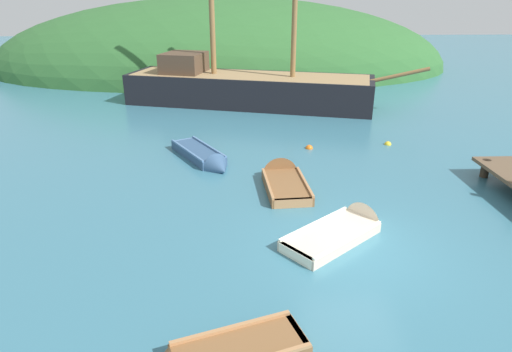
{
  "coord_description": "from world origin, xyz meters",
  "views": [
    {
      "loc": [
        -2.91,
        -9.36,
        5.95
      ],
      "look_at": [
        -2.38,
        4.2,
        0.28
      ],
      "focal_mm": 30.85,
      "sensor_mm": 36.0,
      "label": 1
    }
  ],
  "objects_px": {
    "rowboat_outer_right": "(283,181)",
    "buoy_orange": "(309,148)",
    "sailing_ship": "(246,94)",
    "rowboat_center": "(204,158)",
    "rowboat_far": "(346,230)",
    "buoy_yellow": "(388,145)"
  },
  "relations": [
    {
      "from": "sailing_ship",
      "to": "rowboat_far",
      "type": "distance_m",
      "value": 14.99
    },
    {
      "from": "buoy_orange",
      "to": "buoy_yellow",
      "type": "xyz_separation_m",
      "value": [
        3.41,
        0.36,
        0.0
      ]
    },
    {
      "from": "sailing_ship",
      "to": "buoy_orange",
      "type": "bearing_deg",
      "value": -57.16
    },
    {
      "from": "sailing_ship",
      "to": "rowboat_far",
      "type": "relative_size",
      "value": 4.85
    },
    {
      "from": "buoy_orange",
      "to": "buoy_yellow",
      "type": "bearing_deg",
      "value": 6.09
    },
    {
      "from": "rowboat_outer_right",
      "to": "buoy_orange",
      "type": "distance_m",
      "value": 3.85
    },
    {
      "from": "rowboat_outer_right",
      "to": "buoy_orange",
      "type": "xyz_separation_m",
      "value": [
        1.43,
        3.57,
        -0.09
      ]
    },
    {
      "from": "rowboat_outer_right",
      "to": "rowboat_center",
      "type": "xyz_separation_m",
      "value": [
        -2.79,
        2.26,
        0.02
      ]
    },
    {
      "from": "buoy_yellow",
      "to": "sailing_ship",
      "type": "bearing_deg",
      "value": 127.95
    },
    {
      "from": "rowboat_outer_right",
      "to": "rowboat_far",
      "type": "bearing_deg",
      "value": -161.71
    },
    {
      "from": "rowboat_far",
      "to": "buoy_orange",
      "type": "relative_size",
      "value": 10.89
    },
    {
      "from": "rowboat_far",
      "to": "buoy_orange",
      "type": "height_order",
      "value": "rowboat_far"
    },
    {
      "from": "rowboat_outer_right",
      "to": "rowboat_far",
      "type": "relative_size",
      "value": 0.94
    },
    {
      "from": "rowboat_outer_right",
      "to": "rowboat_center",
      "type": "bearing_deg",
      "value": 46.81
    },
    {
      "from": "rowboat_far",
      "to": "rowboat_center",
      "type": "distance_m",
      "value": 6.99
    },
    {
      "from": "sailing_ship",
      "to": "rowboat_outer_right",
      "type": "relative_size",
      "value": 5.14
    },
    {
      "from": "buoy_yellow",
      "to": "rowboat_outer_right",
      "type": "bearing_deg",
      "value": -140.9
    },
    {
      "from": "sailing_ship",
      "to": "rowboat_outer_right",
      "type": "height_order",
      "value": "sailing_ship"
    },
    {
      "from": "rowboat_outer_right",
      "to": "sailing_ship",
      "type": "bearing_deg",
      "value": 0.86
    },
    {
      "from": "rowboat_outer_right",
      "to": "buoy_yellow",
      "type": "relative_size",
      "value": 11.03
    },
    {
      "from": "sailing_ship",
      "to": "buoy_orange",
      "type": "xyz_separation_m",
      "value": [
        2.44,
        -7.87,
        -0.63
      ]
    },
    {
      "from": "buoy_orange",
      "to": "rowboat_far",
      "type": "bearing_deg",
      "value": -90.38
    }
  ]
}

